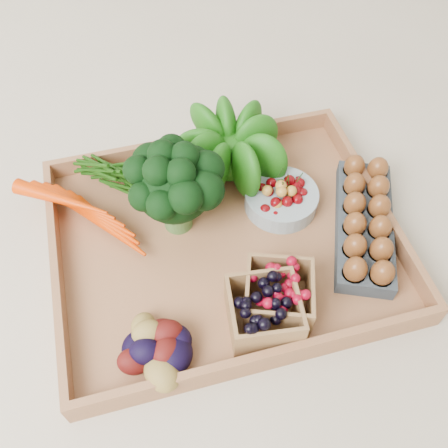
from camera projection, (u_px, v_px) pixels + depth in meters
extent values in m
plane|color=beige|center=(224.00, 245.00, 0.84)|extent=(4.00, 4.00, 0.00)
cube|color=#A46C45|center=(224.00, 243.00, 0.83)|extent=(0.55, 0.45, 0.01)
sphere|color=#15570D|center=(230.00, 145.00, 0.87)|extent=(0.14, 0.14, 0.14)
cylinder|color=#8C9EA5|center=(281.00, 199.00, 0.86)|extent=(0.13, 0.13, 0.03)
cube|color=#373F46|center=(364.00, 225.00, 0.83)|extent=(0.18, 0.27, 0.03)
cube|color=black|center=(264.00, 312.00, 0.71)|extent=(0.11, 0.11, 0.07)
cube|color=maroon|center=(278.00, 295.00, 0.73)|extent=(0.13, 0.13, 0.07)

